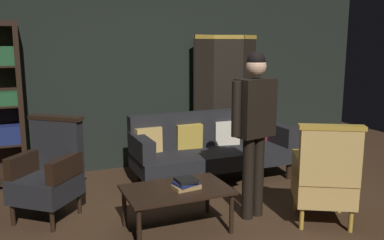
{
  "coord_description": "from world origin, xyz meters",
  "views": [
    {
      "loc": [
        -1.72,
        -3.31,
        1.79
      ],
      "look_at": [
        0.0,
        0.8,
        0.95
      ],
      "focal_mm": 38.57,
      "sensor_mm": 36.0,
      "label": 1
    }
  ],
  "objects_px": {
    "armchair_gilt_accent": "(325,177)",
    "armchair_wing_left": "(49,171)",
    "book_tan_leather": "(186,187)",
    "book_navy_cloth": "(186,183)",
    "standing_figure": "(255,120)",
    "velvet_couch": "(211,145)",
    "coffee_table": "(177,193)",
    "folding_screen": "(228,95)",
    "book_black_cloth": "(186,180)"
  },
  "relations": [
    {
      "from": "book_tan_leather",
      "to": "book_black_cloth",
      "type": "distance_m",
      "value": 0.07
    },
    {
      "from": "standing_figure",
      "to": "book_navy_cloth",
      "type": "distance_m",
      "value": 0.93
    },
    {
      "from": "book_black_cloth",
      "to": "coffee_table",
      "type": "bearing_deg",
      "value": 153.75
    },
    {
      "from": "coffee_table",
      "to": "book_black_cloth",
      "type": "height_order",
      "value": "book_black_cloth"
    },
    {
      "from": "folding_screen",
      "to": "coffee_table",
      "type": "relative_size",
      "value": 1.9
    },
    {
      "from": "book_navy_cloth",
      "to": "velvet_couch",
      "type": "bearing_deg",
      "value": 55.95
    },
    {
      "from": "armchair_gilt_accent",
      "to": "standing_figure",
      "type": "relative_size",
      "value": 0.61
    },
    {
      "from": "standing_figure",
      "to": "velvet_couch",
      "type": "bearing_deg",
      "value": 84.36
    },
    {
      "from": "armchair_gilt_accent",
      "to": "armchair_wing_left",
      "type": "height_order",
      "value": "same"
    },
    {
      "from": "armchair_wing_left",
      "to": "book_black_cloth",
      "type": "height_order",
      "value": "armchair_wing_left"
    },
    {
      "from": "book_tan_leather",
      "to": "book_navy_cloth",
      "type": "bearing_deg",
      "value": 90.0
    },
    {
      "from": "velvet_couch",
      "to": "armchair_wing_left",
      "type": "xyz_separation_m",
      "value": [
        -2.06,
        -0.47,
        0.03
      ]
    },
    {
      "from": "armchair_gilt_accent",
      "to": "book_black_cloth",
      "type": "height_order",
      "value": "armchair_gilt_accent"
    },
    {
      "from": "armchair_gilt_accent",
      "to": "book_tan_leather",
      "type": "height_order",
      "value": "armchair_gilt_accent"
    },
    {
      "from": "velvet_couch",
      "to": "armchair_gilt_accent",
      "type": "height_order",
      "value": "armchair_gilt_accent"
    },
    {
      "from": "standing_figure",
      "to": "book_navy_cloth",
      "type": "xyz_separation_m",
      "value": [
        -0.75,
        -0.03,
        -0.55
      ]
    },
    {
      "from": "book_black_cloth",
      "to": "armchair_wing_left",
      "type": "bearing_deg",
      "value": 144.81
    },
    {
      "from": "armchair_wing_left",
      "to": "standing_figure",
      "type": "height_order",
      "value": "standing_figure"
    },
    {
      "from": "velvet_couch",
      "to": "standing_figure",
      "type": "relative_size",
      "value": 1.25
    },
    {
      "from": "armchair_wing_left",
      "to": "standing_figure",
      "type": "xyz_separation_m",
      "value": [
        1.93,
        -0.8,
        0.54
      ]
    },
    {
      "from": "folding_screen",
      "to": "coffee_table",
      "type": "xyz_separation_m",
      "value": [
        -1.63,
        -2.1,
        -0.61
      ]
    },
    {
      "from": "book_tan_leather",
      "to": "book_navy_cloth",
      "type": "height_order",
      "value": "book_navy_cloth"
    },
    {
      "from": "velvet_couch",
      "to": "book_black_cloth",
      "type": "xyz_separation_m",
      "value": [
        -0.88,
        -1.3,
        0.05
      ]
    },
    {
      "from": "velvet_couch",
      "to": "book_tan_leather",
      "type": "height_order",
      "value": "velvet_couch"
    },
    {
      "from": "standing_figure",
      "to": "book_navy_cloth",
      "type": "height_order",
      "value": "standing_figure"
    },
    {
      "from": "folding_screen",
      "to": "book_tan_leather",
      "type": "distance_m",
      "value": 2.7
    },
    {
      "from": "book_tan_leather",
      "to": "book_navy_cloth",
      "type": "xyz_separation_m",
      "value": [
        0.0,
        0.0,
        0.03
      ]
    },
    {
      "from": "velvet_couch",
      "to": "coffee_table",
      "type": "height_order",
      "value": "velvet_couch"
    },
    {
      "from": "coffee_table",
      "to": "folding_screen",
      "type": "bearing_deg",
      "value": 52.18
    },
    {
      "from": "standing_figure",
      "to": "book_tan_leather",
      "type": "distance_m",
      "value": 0.95
    },
    {
      "from": "velvet_couch",
      "to": "book_tan_leather",
      "type": "bearing_deg",
      "value": -124.05
    },
    {
      "from": "folding_screen",
      "to": "book_tan_leather",
      "type": "bearing_deg",
      "value": -125.88
    },
    {
      "from": "armchair_gilt_accent",
      "to": "coffee_table",
      "type": "bearing_deg",
      "value": 163.01
    },
    {
      "from": "book_tan_leather",
      "to": "book_black_cloth",
      "type": "bearing_deg",
      "value": 0.0
    },
    {
      "from": "coffee_table",
      "to": "standing_figure",
      "type": "xyz_separation_m",
      "value": [
        0.83,
        -0.01,
        0.65
      ]
    },
    {
      "from": "velvet_couch",
      "to": "folding_screen",
      "type": "bearing_deg",
      "value": 51.46
    },
    {
      "from": "book_navy_cloth",
      "to": "armchair_wing_left",
      "type": "bearing_deg",
      "value": 144.81
    },
    {
      "from": "folding_screen",
      "to": "armchair_gilt_accent",
      "type": "xyz_separation_m",
      "value": [
        -0.23,
        -2.53,
        -0.5
      ]
    },
    {
      "from": "armchair_gilt_accent",
      "to": "folding_screen",
      "type": "bearing_deg",
      "value": 84.77
    },
    {
      "from": "book_navy_cloth",
      "to": "coffee_table",
      "type": "bearing_deg",
      "value": 153.75
    },
    {
      "from": "folding_screen",
      "to": "armchair_gilt_accent",
      "type": "height_order",
      "value": "folding_screen"
    },
    {
      "from": "armchair_gilt_accent",
      "to": "armchair_wing_left",
      "type": "distance_m",
      "value": 2.78
    },
    {
      "from": "book_navy_cloth",
      "to": "book_black_cloth",
      "type": "xyz_separation_m",
      "value": [
        0.0,
        -0.0,
        0.03
      ]
    },
    {
      "from": "book_navy_cloth",
      "to": "book_black_cloth",
      "type": "bearing_deg",
      "value": -90.0
    },
    {
      "from": "folding_screen",
      "to": "velvet_couch",
      "type": "xyz_separation_m",
      "value": [
        -0.67,
        -0.84,
        -0.53
      ]
    },
    {
      "from": "armchair_wing_left",
      "to": "standing_figure",
      "type": "relative_size",
      "value": 0.61
    },
    {
      "from": "velvet_couch",
      "to": "book_tan_leather",
      "type": "distance_m",
      "value": 1.57
    },
    {
      "from": "velvet_couch",
      "to": "armchair_wing_left",
      "type": "distance_m",
      "value": 2.11
    },
    {
      "from": "armchair_wing_left",
      "to": "coffee_table",
      "type": "bearing_deg",
      "value": -35.79
    },
    {
      "from": "armchair_gilt_accent",
      "to": "book_black_cloth",
      "type": "relative_size",
      "value": 5.51
    }
  ]
}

